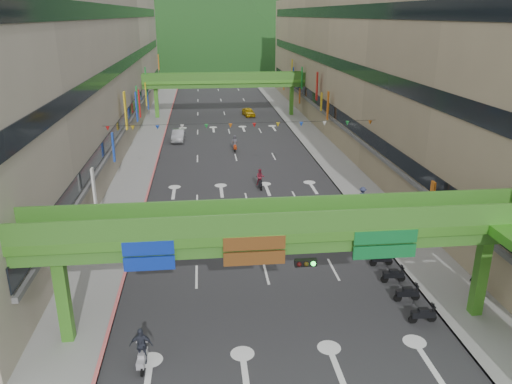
# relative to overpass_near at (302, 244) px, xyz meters

# --- Properties ---
(road_slab) EXTENTS (18.00, 140.00, 0.02)m
(road_slab) POSITION_rel_overpass_near_xyz_m (-0.93, 44.62, -5.20)
(road_slab) COLOR #28282B
(road_slab) RESTS_ON ground
(sidewalk_left) EXTENTS (4.00, 140.00, 0.15)m
(sidewalk_left) POSITION_rel_overpass_near_xyz_m (-11.93, 44.62, -5.13)
(sidewalk_left) COLOR gray
(sidewalk_left) RESTS_ON ground
(sidewalk_right) EXTENTS (4.00, 140.00, 0.15)m
(sidewalk_right) POSITION_rel_overpass_near_xyz_m (10.07, 44.62, -5.13)
(sidewalk_right) COLOR gray
(sidewalk_right) RESTS_ON ground
(curb_left) EXTENTS (0.20, 140.00, 0.18)m
(curb_left) POSITION_rel_overpass_near_xyz_m (-10.03, 44.62, -5.12)
(curb_left) COLOR #CC5959
(curb_left) RESTS_ON ground
(curb_right) EXTENTS (0.20, 140.00, 0.18)m
(curb_right) POSITION_rel_overpass_near_xyz_m (8.17, 44.62, -5.12)
(curb_right) COLOR gray
(curb_right) RESTS_ON ground
(building_row_left) EXTENTS (12.80, 95.00, 19.00)m
(building_row_left) POSITION_rel_overpass_near_xyz_m (-19.86, 44.62, 4.25)
(building_row_left) COLOR #9E937F
(building_row_left) RESTS_ON ground
(building_row_right) EXTENTS (12.80, 95.00, 19.00)m
(building_row_right) POSITION_rel_overpass_near_xyz_m (18.00, 44.62, 4.25)
(building_row_right) COLOR gray
(building_row_right) RESTS_ON ground
(overpass_near) EXTENTS (28.00, 12.27, 7.10)m
(overpass_near) POSITION_rel_overpass_near_xyz_m (0.00, 0.00, 0.00)
(overpass_near) COLOR #4C9E2D
(overpass_near) RESTS_ON ground
(overpass_far) EXTENTS (28.00, 2.20, 7.10)m
(overpass_far) POSITION_rel_overpass_near_xyz_m (-0.93, 59.62, 0.20)
(overpass_far) COLOR #4C9E2D
(overpass_far) RESTS_ON ground
(hill_left) EXTENTS (168.00, 140.00, 112.00)m
(hill_left) POSITION_rel_overpass_near_xyz_m (-15.93, 154.62, -5.21)
(hill_left) COLOR #1C4419
(hill_left) RESTS_ON ground
(hill_right) EXTENTS (208.00, 176.00, 128.00)m
(hill_right) POSITION_rel_overpass_near_xyz_m (24.07, 174.62, -5.21)
(hill_right) COLOR #1C4419
(hill_right) RESTS_ON ground
(bunting_string) EXTENTS (26.00, 0.36, 0.47)m
(bunting_string) POSITION_rel_overpass_near_xyz_m (-0.93, 24.62, 0.75)
(bunting_string) COLOR black
(bunting_string) RESTS_ON ground
(scooter_rider_near) EXTENTS (0.69, 1.60, 2.19)m
(scooter_rider_near) POSITION_rel_overpass_near_xyz_m (-3.24, 13.86, -4.17)
(scooter_rider_near) COLOR black
(scooter_rider_near) RESTS_ON ground
(scooter_rider_mid) EXTENTS (0.84, 1.60, 1.97)m
(scooter_rider_mid) POSITION_rel_overpass_near_xyz_m (0.64, 23.31, -4.19)
(scooter_rider_mid) COLOR black
(scooter_rider_mid) RESTS_ON ground
(scooter_rider_left) EXTENTS (1.12, 1.60, 2.20)m
(scooter_rider_left) POSITION_rel_overpass_near_xyz_m (-7.94, -1.90, -4.09)
(scooter_rider_left) COLOR #95949B
(scooter_rider_left) RESTS_ON ground
(scooter_rider_far) EXTENTS (0.83, 1.60, 2.02)m
(scooter_rider_far) POSITION_rel_overpass_near_xyz_m (-0.85, 37.48, -4.19)
(scooter_rider_far) COLOR maroon
(scooter_rider_far) RESTS_ON ground
(parked_scooter_row) EXTENTS (1.60, 9.35, 1.08)m
(parked_scooter_row) POSITION_rel_overpass_near_xyz_m (6.87, 4.62, -4.68)
(parked_scooter_row) COLOR black
(parked_scooter_row) RESTS_ON ground
(car_silver) EXTENTS (1.78, 4.59, 1.49)m
(car_silver) POSITION_rel_overpass_near_xyz_m (-7.93, 43.57, -4.46)
(car_silver) COLOR #9D9EA4
(car_silver) RESTS_ON ground
(car_yellow) EXTENTS (2.20, 4.17, 1.35)m
(car_yellow) POSITION_rel_overpass_near_xyz_m (2.94, 59.76, -4.53)
(car_yellow) COLOR gold
(car_yellow) RESTS_ON ground
(pedestrian_red) EXTENTS (1.10, 0.99, 1.84)m
(pedestrian_red) POSITION_rel_overpass_near_xyz_m (11.27, 2.62, -4.28)
(pedestrian_red) COLOR #A23C23
(pedestrian_red) RESTS_ON ground
(pedestrian_dark) EXTENTS (1.00, 0.50, 1.65)m
(pedestrian_dark) POSITION_rel_overpass_near_xyz_m (11.27, 2.70, -4.38)
(pedestrian_dark) COLOR #21212A
(pedestrian_dark) RESTS_ON ground
(pedestrian_blue) EXTENTS (0.97, 0.85, 1.76)m
(pedestrian_blue) POSITION_rel_overpass_near_xyz_m (8.87, 17.32, -4.32)
(pedestrian_blue) COLOR #2A2F4D
(pedestrian_blue) RESTS_ON ground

